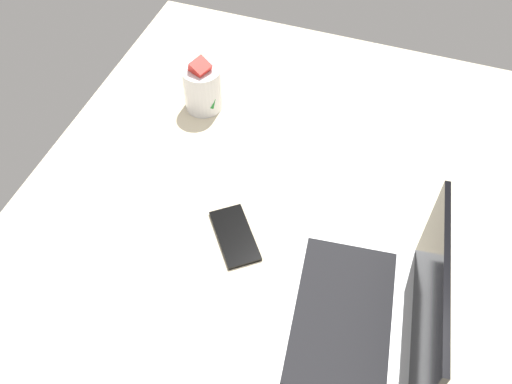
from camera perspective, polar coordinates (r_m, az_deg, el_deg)
The scene contains 4 objects.
bed_mattress at distance 107.25cm, azimuth 5.90°, elevation -18.39°, with size 180.00×140.00×18.00cm, color beige.
laptop at distance 98.60cm, azimuth 11.86°, elevation -12.30°, with size 35.43×26.65×23.00cm.
snack_cup at distance 131.36cm, azimuth -5.58°, elevation 10.84°, with size 9.70×9.00×14.09cm.
cell_phone at distance 109.51cm, azimuth -2.22°, elevation -4.57°, with size 6.80×14.00×0.80cm, color black.
Camera 1 is at (37.62, 2.06, 109.41)cm, focal length 38.38 mm.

